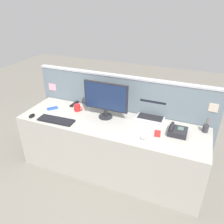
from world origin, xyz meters
TOP-DOWN VIEW (x-y plane):
  - ground_plane at (0.00, 0.00)m, footprint 10.00×10.00m
  - desk at (0.00, 0.00)m, footprint 2.28×0.68m
  - cubicle_divider at (-0.00, 0.38)m, footprint 2.41×0.08m
  - desktop_monitor at (-0.11, 0.11)m, footprint 0.56×0.17m
  - laptop at (0.42, 0.31)m, footprint 0.34×0.23m
  - desk_phone at (0.77, 0.06)m, footprint 0.20×0.19m
  - keyboard_main at (-0.62, -0.21)m, footprint 0.46×0.17m
  - computer_mouse_right_hand at (-0.97, -0.24)m, footprint 0.07×0.11m
  - computer_mouse_left_hand at (0.46, -0.15)m, footprint 0.09×0.11m
  - pen_cup at (1.05, 0.22)m, footprint 0.06×0.06m
  - cell_phone_blue_case at (-0.87, 0.04)m, footprint 0.15×0.16m
  - cell_phone_red_case at (0.57, -0.03)m, footprint 0.08×0.14m
  - tv_remote at (-0.66, 0.26)m, footprint 0.05×0.17m
  - coffee_mug at (-0.52, 0.12)m, footprint 0.12×0.08m

SIDE VIEW (x-z plane):
  - ground_plane at x=0.00m, z-range 0.00..0.00m
  - desk at x=0.00m, z-range 0.00..0.72m
  - cubicle_divider at x=0.00m, z-range 0.00..1.19m
  - cell_phone_blue_case at x=-0.87m, z-range 0.72..0.73m
  - cell_phone_red_case at x=0.57m, z-range 0.72..0.73m
  - tv_remote at x=-0.66m, z-range 0.72..0.74m
  - keyboard_main at x=-0.62m, z-range 0.72..0.74m
  - computer_mouse_right_hand at x=-0.97m, z-range 0.72..0.75m
  - computer_mouse_left_hand at x=0.46m, z-range 0.72..0.75m
  - desk_phone at x=0.77m, z-range 0.70..0.80m
  - coffee_mug at x=-0.52m, z-range 0.72..0.80m
  - pen_cup at x=1.05m, z-range 0.68..0.85m
  - laptop at x=0.42m, z-range 0.66..0.88m
  - desktop_monitor at x=-0.11m, z-range 0.75..1.20m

